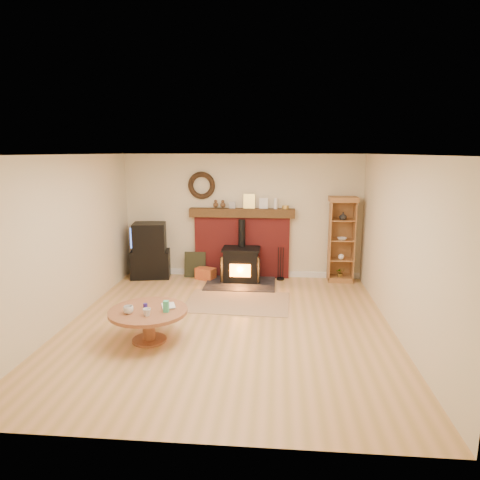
# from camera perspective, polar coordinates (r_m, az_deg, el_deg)

# --- Properties ---
(ground) EXTENTS (5.50, 5.50, 0.00)m
(ground) POSITION_cam_1_polar(r_m,az_deg,el_deg) (6.76, -1.62, -11.32)
(ground) COLOR tan
(ground) RESTS_ON ground
(room_shell) EXTENTS (5.02, 5.52, 2.61)m
(room_shell) POSITION_cam_1_polar(r_m,az_deg,el_deg) (6.38, -1.77, 3.36)
(room_shell) COLOR beige
(room_shell) RESTS_ON ground
(chimney_breast) EXTENTS (2.20, 0.22, 1.78)m
(chimney_breast) POSITION_cam_1_polar(r_m,az_deg,el_deg) (9.06, 0.27, -0.01)
(chimney_breast) COLOR maroon
(chimney_breast) RESTS_ON ground
(wood_stove) EXTENTS (1.40, 1.00, 1.27)m
(wood_stove) POSITION_cam_1_polar(r_m,az_deg,el_deg) (8.78, 0.14, -3.45)
(wood_stove) COLOR black
(wood_stove) RESTS_ON ground
(area_rug) EXTENTS (1.88, 1.33, 0.01)m
(area_rug) POSITION_cam_1_polar(r_m,az_deg,el_deg) (7.71, -0.35, -8.27)
(area_rug) COLOR brown
(area_rug) RESTS_ON ground
(tv_unit) EXTENTS (0.88, 0.68, 1.17)m
(tv_unit) POSITION_cam_1_polar(r_m,az_deg,el_deg) (9.28, -11.89, -1.51)
(tv_unit) COLOR black
(tv_unit) RESTS_ON ground
(curio_cabinet) EXTENTS (0.56, 0.41, 1.75)m
(curio_cabinet) POSITION_cam_1_polar(r_m,az_deg,el_deg) (9.00, 13.36, 0.10)
(curio_cabinet) COLOR #966031
(curio_cabinet) RESTS_ON ground
(firelog_box) EXTENTS (0.46, 0.38, 0.24)m
(firelog_box) POSITION_cam_1_polar(r_m,az_deg,el_deg) (9.06, -4.60, -4.49)
(firelog_box) COLOR orange
(firelog_box) RESTS_ON ground
(leaning_painting) EXTENTS (0.45, 0.12, 0.54)m
(leaning_painting) POSITION_cam_1_polar(r_m,az_deg,el_deg) (9.20, -6.01, -3.28)
(leaning_painting) COLOR black
(leaning_painting) RESTS_ON ground
(fire_tools) EXTENTS (0.16, 0.16, 0.70)m
(fire_tools) POSITION_cam_1_polar(r_m,az_deg,el_deg) (9.03, 5.41, -4.47)
(fire_tools) COLOR black
(fire_tools) RESTS_ON ground
(coffee_table) EXTENTS (1.11, 1.11, 0.63)m
(coffee_table) POSITION_cam_1_polar(r_m,az_deg,el_deg) (6.23, -12.14, -9.85)
(coffee_table) COLOR brown
(coffee_table) RESTS_ON ground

